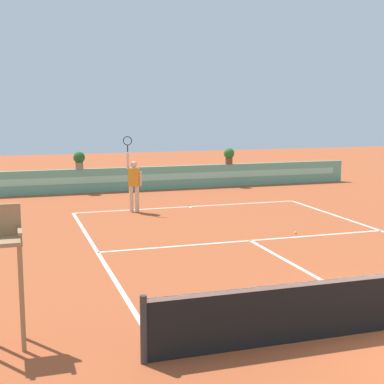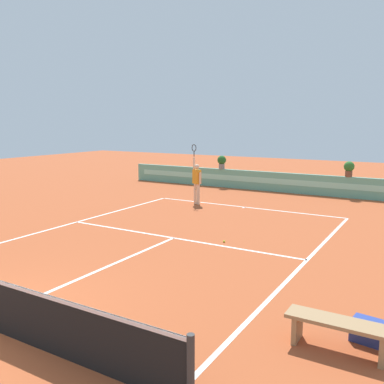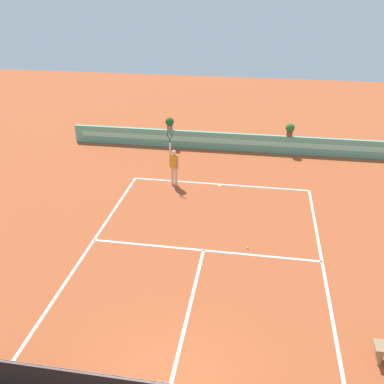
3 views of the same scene
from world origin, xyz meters
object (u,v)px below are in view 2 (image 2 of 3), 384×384
at_px(tennis_player, 197,180).
at_px(tennis_ball_near_baseline, 224,241).
at_px(gear_bag, 375,333).
at_px(potted_plant_left, 222,161).
at_px(potted_plant_right, 349,168).
at_px(bench_courtside, 339,328).

distance_m(tennis_player, tennis_ball_near_baseline, 6.05).
distance_m(gear_bag, tennis_ball_near_baseline, 6.05).
relative_size(gear_bag, potted_plant_left, 0.97).
bearing_deg(gear_bag, tennis_ball_near_baseline, 139.63).
xyz_separation_m(gear_bag, potted_plant_right, (-2.87, 13.54, 1.23)).
relative_size(tennis_player, potted_plant_right, 3.57).
distance_m(gear_bag, tennis_player, 11.98).
bearing_deg(potted_plant_left, gear_bag, -54.98).
bearing_deg(gear_bag, potted_plant_left, 125.02).
height_order(gear_bag, potted_plant_right, potted_plant_right).
distance_m(bench_courtside, potted_plant_left, 16.76).
xyz_separation_m(gear_bag, tennis_ball_near_baseline, (-4.60, 3.91, -0.15)).
relative_size(bench_courtside, potted_plant_right, 2.21).
relative_size(potted_plant_left, potted_plant_right, 1.00).
xyz_separation_m(bench_courtside, potted_plant_right, (-2.41, 14.08, 1.04)).
bearing_deg(tennis_ball_near_baseline, potted_plant_left, 116.91).
relative_size(bench_courtside, potted_plant_left, 2.21).
distance_m(bench_courtside, potted_plant_right, 14.32).
height_order(bench_courtside, potted_plant_right, potted_plant_right).
bearing_deg(tennis_player, bench_courtside, -49.66).
distance_m(tennis_ball_near_baseline, potted_plant_right, 9.88).
xyz_separation_m(tennis_player, potted_plant_right, (5.38, 4.91, 0.36)).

